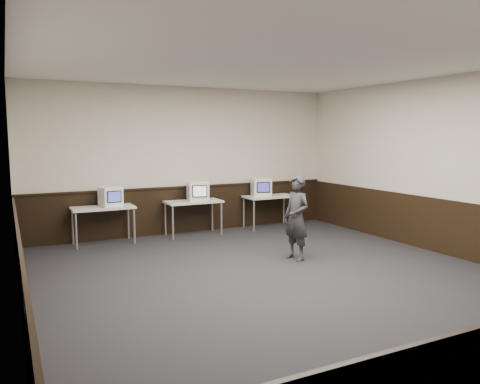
{
  "coord_description": "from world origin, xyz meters",
  "views": [
    {
      "loc": [
        -3.57,
        -5.75,
        2.15
      ],
      "look_at": [
        0.12,
        1.6,
        1.15
      ],
      "focal_mm": 35.0,
      "sensor_mm": 36.0,
      "label": 1
    }
  ],
  "objects_px": {
    "desk_center": "(193,204)",
    "emac_left": "(111,197)",
    "desk_right": "(270,199)",
    "person": "(296,218)",
    "desk_left": "(103,210)",
    "emac_center": "(198,191)",
    "emac_right": "(261,187)"
  },
  "relations": [
    {
      "from": "desk_center",
      "to": "emac_left",
      "type": "xyz_separation_m",
      "value": [
        -1.75,
        0.0,
        0.26
      ]
    },
    {
      "from": "desk_right",
      "to": "person",
      "type": "relative_size",
      "value": 0.82
    },
    {
      "from": "desk_left",
      "to": "emac_center",
      "type": "height_order",
      "value": "emac_center"
    },
    {
      "from": "emac_center",
      "to": "desk_center",
      "type": "bearing_deg",
      "value": 159.4
    },
    {
      "from": "desk_center",
      "to": "emac_left",
      "type": "bearing_deg",
      "value": 179.99
    },
    {
      "from": "desk_right",
      "to": "emac_right",
      "type": "xyz_separation_m",
      "value": [
        -0.21,
        0.03,
        0.28
      ]
    },
    {
      "from": "emac_center",
      "to": "desk_left",
      "type": "bearing_deg",
      "value": -170.62
    },
    {
      "from": "desk_center",
      "to": "person",
      "type": "distance_m",
      "value": 2.82
    },
    {
      "from": "emac_left",
      "to": "emac_right",
      "type": "bearing_deg",
      "value": -9.01
    },
    {
      "from": "desk_right",
      "to": "emac_center",
      "type": "xyz_separation_m",
      "value": [
        -1.81,
        -0.05,
        0.28
      ]
    },
    {
      "from": "desk_right",
      "to": "emac_center",
      "type": "height_order",
      "value": "emac_center"
    },
    {
      "from": "desk_right",
      "to": "person",
      "type": "xyz_separation_m",
      "value": [
        -1.03,
        -2.68,
        0.05
      ]
    },
    {
      "from": "desk_center",
      "to": "person",
      "type": "height_order",
      "value": "person"
    },
    {
      "from": "emac_right",
      "to": "person",
      "type": "distance_m",
      "value": 2.83
    },
    {
      "from": "emac_left",
      "to": "emac_center",
      "type": "distance_m",
      "value": 1.83
    },
    {
      "from": "desk_left",
      "to": "emac_left",
      "type": "height_order",
      "value": "emac_left"
    },
    {
      "from": "emac_right",
      "to": "person",
      "type": "xyz_separation_m",
      "value": [
        -0.81,
        -2.7,
        -0.23
      ]
    },
    {
      "from": "person",
      "to": "emac_left",
      "type": "bearing_deg",
      "value": -146.95
    },
    {
      "from": "emac_left",
      "to": "emac_center",
      "type": "xyz_separation_m",
      "value": [
        1.83,
        -0.05,
        0.02
      ]
    },
    {
      "from": "emac_center",
      "to": "emac_right",
      "type": "distance_m",
      "value": 1.6
    },
    {
      "from": "emac_right",
      "to": "emac_left",
      "type": "bearing_deg",
      "value": -163.75
    },
    {
      "from": "desk_left",
      "to": "desk_center",
      "type": "distance_m",
      "value": 1.9
    },
    {
      "from": "desk_left",
      "to": "desk_right",
      "type": "xyz_separation_m",
      "value": [
        3.8,
        0.0,
        0.0
      ]
    },
    {
      "from": "person",
      "to": "desk_right",
      "type": "bearing_deg",
      "value": 147.69
    },
    {
      "from": "desk_right",
      "to": "emac_left",
      "type": "xyz_separation_m",
      "value": [
        -3.65,
        0.0,
        0.26
      ]
    },
    {
      "from": "desk_right",
      "to": "emac_left",
      "type": "height_order",
      "value": "emac_left"
    },
    {
      "from": "desk_left",
      "to": "emac_left",
      "type": "relative_size",
      "value": 2.58
    },
    {
      "from": "desk_center",
      "to": "person",
      "type": "relative_size",
      "value": 0.82
    },
    {
      "from": "desk_center",
      "to": "emac_center",
      "type": "bearing_deg",
      "value": -31.49
    },
    {
      "from": "desk_center",
      "to": "emac_right",
      "type": "distance_m",
      "value": 1.71
    },
    {
      "from": "emac_center",
      "to": "person",
      "type": "height_order",
      "value": "person"
    },
    {
      "from": "desk_left",
      "to": "emac_center",
      "type": "xyz_separation_m",
      "value": [
        1.99,
        -0.05,
        0.28
      ]
    }
  ]
}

